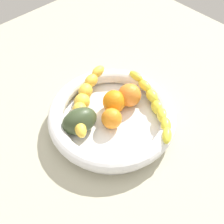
# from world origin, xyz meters

# --- Properties ---
(kitchen_counter) EXTENTS (1.20, 1.20, 0.03)m
(kitchen_counter) POSITION_xyz_m (0.00, 0.00, 0.01)
(kitchen_counter) COLOR #ADA991
(kitchen_counter) RESTS_ON ground
(fruit_bowl) EXTENTS (0.32, 0.32, 0.05)m
(fruit_bowl) POSITION_xyz_m (0.00, 0.00, 0.06)
(fruit_bowl) COLOR white
(fruit_bowl) RESTS_ON kitchen_counter
(banana_draped_left) EXTENTS (0.13, 0.23, 0.05)m
(banana_draped_left) POSITION_xyz_m (-0.10, 0.06, 0.07)
(banana_draped_left) COLOR yellow
(banana_draped_left) RESTS_ON fruit_bowl
(banana_draped_right) EXTENTS (0.21, 0.16, 0.05)m
(banana_draped_right) POSITION_xyz_m (0.02, -0.08, 0.08)
(banana_draped_right) COLOR yellow
(banana_draped_right) RESTS_ON fruit_bowl
(orange_front) EXTENTS (0.06, 0.06, 0.06)m
(orange_front) POSITION_xyz_m (-0.07, -0.01, 0.08)
(orange_front) COLOR orange
(orange_front) RESTS_ON fruit_bowl
(orange_mid_left) EXTENTS (0.05, 0.05, 0.05)m
(orange_mid_left) POSITION_xyz_m (0.01, 0.01, 0.07)
(orange_mid_left) COLOR orange
(orange_mid_left) RESTS_ON fruit_bowl
(orange_mid_right) EXTENTS (0.06, 0.06, 0.06)m
(orange_mid_right) POSITION_xyz_m (-0.03, -0.02, 0.08)
(orange_mid_right) COLOR orange
(orange_mid_right) RESTS_ON fruit_bowl
(avocado_dark) EXTENTS (0.10, 0.08, 0.07)m
(avocado_dark) POSITION_xyz_m (0.08, -0.03, 0.08)
(avocado_dark) COLOR #364428
(avocado_dark) RESTS_ON fruit_bowl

